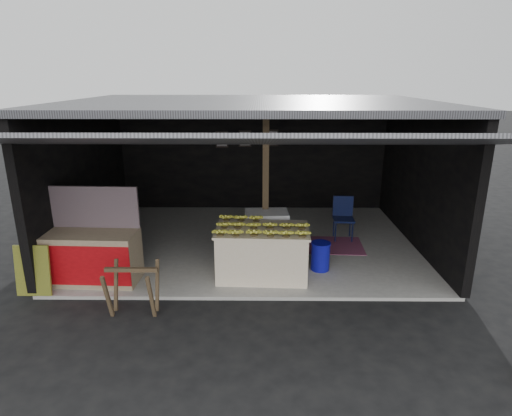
{
  "coord_description": "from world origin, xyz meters",
  "views": [
    {
      "loc": [
        0.19,
        -6.16,
        3.47
      ],
      "look_at": [
        0.12,
        1.52,
        1.1
      ],
      "focal_mm": 30.0,
      "sensor_mm": 36.0,
      "label": 1
    }
  ],
  "objects_px": {
    "banana_table": "(262,252)",
    "plastic_chair": "(343,214)",
    "water_barrel": "(320,257)",
    "neighbor_stall": "(92,255)",
    "white_crate": "(267,234)",
    "sawhorse": "(133,285)"
  },
  "relations": [
    {
      "from": "banana_table",
      "to": "plastic_chair",
      "type": "xyz_separation_m",
      "value": [
        1.77,
        1.9,
        0.1
      ]
    },
    {
      "from": "banana_table",
      "to": "water_barrel",
      "type": "xyz_separation_m",
      "value": [
        1.07,
        0.26,
        -0.2
      ]
    },
    {
      "from": "banana_table",
      "to": "neighbor_stall",
      "type": "relative_size",
      "value": 1.02
    },
    {
      "from": "banana_table",
      "to": "white_crate",
      "type": "height_order",
      "value": "white_crate"
    },
    {
      "from": "banana_table",
      "to": "neighbor_stall",
      "type": "distance_m",
      "value": 2.94
    },
    {
      "from": "sawhorse",
      "to": "plastic_chair",
      "type": "xyz_separation_m",
      "value": [
        3.71,
        3.12,
        0.12
      ]
    },
    {
      "from": "sawhorse",
      "to": "water_barrel",
      "type": "bearing_deg",
      "value": 26.47
    },
    {
      "from": "white_crate",
      "to": "water_barrel",
      "type": "bearing_deg",
      "value": -36.01
    },
    {
      "from": "banana_table",
      "to": "water_barrel",
      "type": "relative_size",
      "value": 3.32
    },
    {
      "from": "neighbor_stall",
      "to": "plastic_chair",
      "type": "bearing_deg",
      "value": 26.49
    },
    {
      "from": "banana_table",
      "to": "sawhorse",
      "type": "bearing_deg",
      "value": -145.32
    },
    {
      "from": "sawhorse",
      "to": "plastic_chair",
      "type": "relative_size",
      "value": 0.85
    },
    {
      "from": "white_crate",
      "to": "water_barrel",
      "type": "relative_size",
      "value": 1.84
    },
    {
      "from": "sawhorse",
      "to": "neighbor_stall",
      "type": "bearing_deg",
      "value": 134.66
    },
    {
      "from": "neighbor_stall",
      "to": "banana_table",
      "type": "bearing_deg",
      "value": 6.59
    },
    {
      "from": "neighbor_stall",
      "to": "plastic_chair",
      "type": "distance_m",
      "value": 5.16
    },
    {
      "from": "white_crate",
      "to": "water_barrel",
      "type": "xyz_separation_m",
      "value": [
        0.98,
        -0.62,
        -0.21
      ]
    },
    {
      "from": "white_crate",
      "to": "banana_table",
      "type": "bearing_deg",
      "value": -99.49
    },
    {
      "from": "banana_table",
      "to": "neighbor_stall",
      "type": "bearing_deg",
      "value": -173.23
    },
    {
      "from": "neighbor_stall",
      "to": "water_barrel",
      "type": "bearing_deg",
      "value": 9.19
    },
    {
      "from": "neighbor_stall",
      "to": "water_barrel",
      "type": "distance_m",
      "value": 4.03
    },
    {
      "from": "water_barrel",
      "to": "plastic_chair",
      "type": "distance_m",
      "value": 1.8
    }
  ]
}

